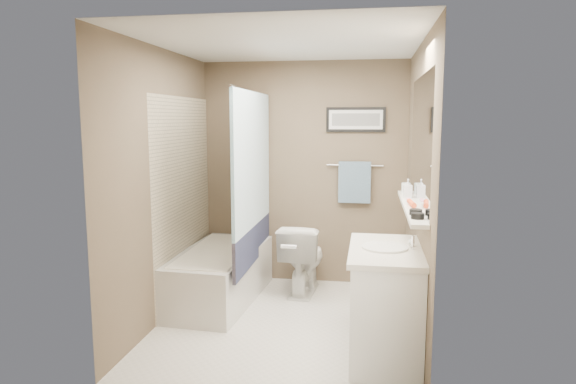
% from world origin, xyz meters
% --- Properties ---
extents(ground, '(2.50, 2.50, 0.00)m').
position_xyz_m(ground, '(0.00, 0.00, 0.00)').
color(ground, silver).
rests_on(ground, ground).
extents(ceiling, '(2.20, 2.50, 0.04)m').
position_xyz_m(ceiling, '(0.00, 0.00, 2.38)').
color(ceiling, silver).
rests_on(ceiling, wall_back).
extents(wall_back, '(2.20, 0.04, 2.40)m').
position_xyz_m(wall_back, '(0.00, 1.23, 1.20)').
color(wall_back, brown).
rests_on(wall_back, ground).
extents(wall_front, '(2.20, 0.04, 2.40)m').
position_xyz_m(wall_front, '(0.00, -1.23, 1.20)').
color(wall_front, brown).
rests_on(wall_front, ground).
extents(wall_left, '(0.04, 2.50, 2.40)m').
position_xyz_m(wall_left, '(-1.08, 0.00, 1.20)').
color(wall_left, brown).
rests_on(wall_left, ground).
extents(wall_right, '(0.04, 2.50, 2.40)m').
position_xyz_m(wall_right, '(1.08, 0.00, 1.20)').
color(wall_right, brown).
rests_on(wall_right, ground).
extents(tile_surround, '(0.02, 1.55, 2.00)m').
position_xyz_m(tile_surround, '(-1.09, 0.50, 1.00)').
color(tile_surround, '#BFAF90').
rests_on(tile_surround, wall_left).
extents(curtain_rod, '(0.02, 1.55, 0.02)m').
position_xyz_m(curtain_rod, '(-0.40, 0.50, 2.05)').
color(curtain_rod, silver).
rests_on(curtain_rod, wall_left).
extents(curtain_upper, '(0.03, 1.45, 1.28)m').
position_xyz_m(curtain_upper, '(-0.40, 0.50, 1.40)').
color(curtain_upper, white).
rests_on(curtain_upper, curtain_rod).
extents(curtain_lower, '(0.03, 1.45, 0.36)m').
position_xyz_m(curtain_lower, '(-0.40, 0.50, 0.58)').
color(curtain_lower, '#292E4E').
rests_on(curtain_lower, curtain_rod).
extents(mirror, '(0.02, 1.60, 1.00)m').
position_xyz_m(mirror, '(1.09, -0.15, 1.62)').
color(mirror, silver).
rests_on(mirror, wall_right).
extents(shelf, '(0.12, 1.60, 0.03)m').
position_xyz_m(shelf, '(1.04, -0.15, 1.10)').
color(shelf, silver).
rests_on(shelf, wall_right).
extents(towel_bar, '(0.60, 0.02, 0.02)m').
position_xyz_m(towel_bar, '(0.55, 1.22, 1.30)').
color(towel_bar, silver).
rests_on(towel_bar, wall_back).
extents(towel, '(0.34, 0.05, 0.44)m').
position_xyz_m(towel, '(0.55, 1.20, 1.12)').
color(towel, '#7EA0B8').
rests_on(towel, towel_bar).
extents(art_frame, '(0.62, 0.02, 0.26)m').
position_xyz_m(art_frame, '(0.55, 1.23, 1.78)').
color(art_frame, black).
rests_on(art_frame, wall_back).
extents(art_mat, '(0.56, 0.00, 0.20)m').
position_xyz_m(art_mat, '(0.55, 1.22, 1.78)').
color(art_mat, white).
rests_on(art_mat, art_frame).
extents(art_image, '(0.50, 0.00, 0.13)m').
position_xyz_m(art_image, '(0.55, 1.22, 1.78)').
color(art_image, '#595959').
rests_on(art_image, art_mat).
extents(door, '(0.80, 0.02, 2.00)m').
position_xyz_m(door, '(0.55, -1.24, 1.00)').
color(door, silver).
rests_on(door, wall_front).
extents(door_handle, '(0.10, 0.02, 0.02)m').
position_xyz_m(door_handle, '(0.22, -1.19, 1.00)').
color(door_handle, silver).
rests_on(door_handle, door).
extents(bathtub, '(0.80, 1.54, 0.50)m').
position_xyz_m(bathtub, '(-0.75, 0.48, 0.25)').
color(bathtub, silver).
rests_on(bathtub, ground).
extents(tub_rim, '(0.56, 1.36, 0.02)m').
position_xyz_m(tub_rim, '(-0.75, 0.48, 0.50)').
color(tub_rim, white).
rests_on(tub_rim, bathtub).
extents(toilet, '(0.46, 0.75, 0.73)m').
position_xyz_m(toilet, '(0.04, 0.85, 0.37)').
color(toilet, white).
rests_on(toilet, ground).
extents(vanity, '(0.51, 0.90, 0.80)m').
position_xyz_m(vanity, '(0.85, -0.50, 0.40)').
color(vanity, white).
rests_on(vanity, ground).
extents(countertop, '(0.54, 0.96, 0.04)m').
position_xyz_m(countertop, '(0.84, -0.50, 0.82)').
color(countertop, silver).
rests_on(countertop, vanity).
extents(sink_basin, '(0.34, 0.34, 0.01)m').
position_xyz_m(sink_basin, '(0.83, -0.50, 0.85)').
color(sink_basin, silver).
rests_on(sink_basin, countertop).
extents(faucet_spout, '(0.02, 0.02, 0.10)m').
position_xyz_m(faucet_spout, '(1.03, -0.50, 0.89)').
color(faucet_spout, white).
rests_on(faucet_spout, countertop).
extents(faucet_knob, '(0.05, 0.05, 0.05)m').
position_xyz_m(faucet_knob, '(1.03, -0.40, 0.87)').
color(faucet_knob, silver).
rests_on(faucet_knob, countertop).
extents(candle_bowl_near, '(0.09, 0.09, 0.04)m').
position_xyz_m(candle_bowl_near, '(1.04, -0.74, 1.14)').
color(candle_bowl_near, black).
rests_on(candle_bowl_near, shelf).
extents(candle_bowl_far, '(0.09, 0.09, 0.04)m').
position_xyz_m(candle_bowl_far, '(1.04, -0.59, 1.14)').
color(candle_bowl_far, black).
rests_on(candle_bowl_far, shelf).
extents(hair_brush_front, '(0.06, 0.22, 0.04)m').
position_xyz_m(hair_brush_front, '(1.04, -0.22, 1.14)').
color(hair_brush_front, '#E74A20').
rests_on(hair_brush_front, shelf).
extents(pink_comb, '(0.03, 0.16, 0.01)m').
position_xyz_m(pink_comb, '(1.04, 0.08, 1.12)').
color(pink_comb, pink).
rests_on(pink_comb, shelf).
extents(glass_jar, '(0.08, 0.08, 0.10)m').
position_xyz_m(glass_jar, '(1.04, 0.45, 1.17)').
color(glass_jar, white).
rests_on(glass_jar, shelf).
extents(soap_bottle, '(0.07, 0.08, 0.16)m').
position_xyz_m(soap_bottle, '(1.04, 0.23, 1.20)').
color(soap_bottle, '#999999').
rests_on(soap_bottle, shelf).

